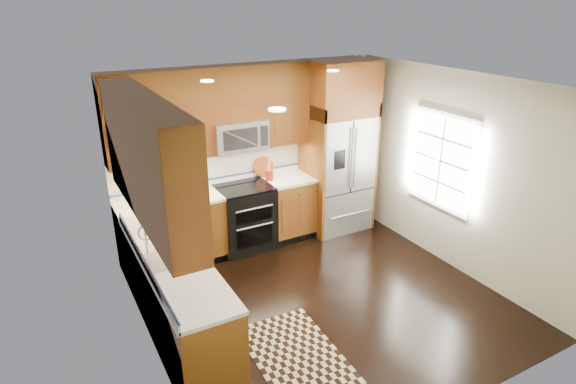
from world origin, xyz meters
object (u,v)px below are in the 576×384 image
range (245,217)px  utensil_crock (269,173)px  knife_block (183,185)px  rug (298,357)px  refrigerator (338,148)px

range → utensil_crock: size_ratio=2.91×
knife_block → utensil_crock: bearing=-4.0°
rug → utensil_crock: size_ratio=4.34×
range → knife_block: bearing=168.6°
refrigerator → rug: size_ratio=1.84×
refrigerator → utensil_crock: size_ratio=8.01×
refrigerator → utensil_crock: refrigerator is taller
refrigerator → knife_block: refrigerator is taller
range → refrigerator: 1.76m
knife_block → rug: bearing=-83.2°
range → knife_block: (-0.82, 0.17, 0.60)m
range → utensil_crock: utensil_crock is taller
range → rug: size_ratio=0.67×
rug → knife_block: knife_block is taller
rug → utensil_crock: (0.95, 2.50, 1.05)m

